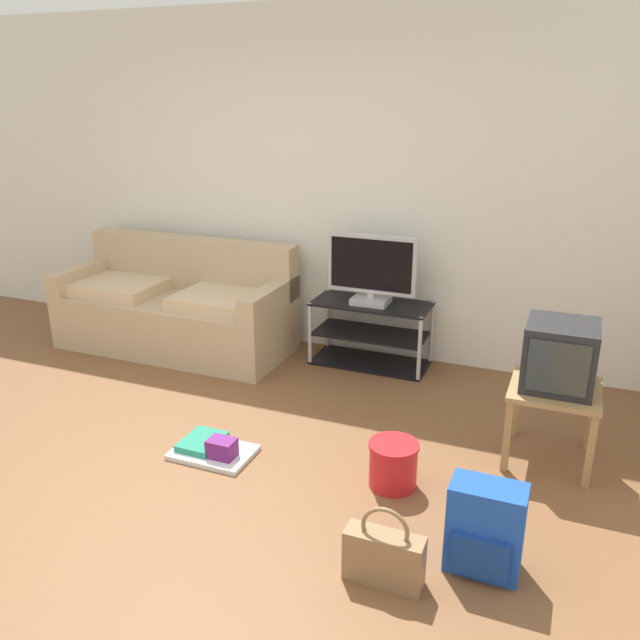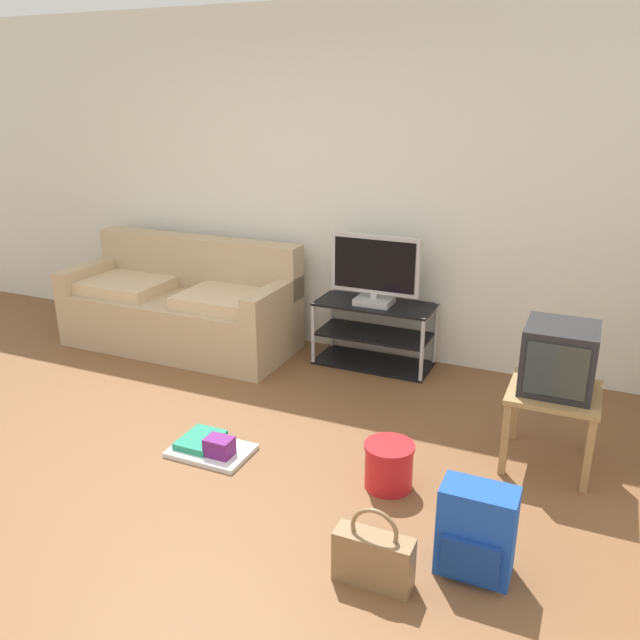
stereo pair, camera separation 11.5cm
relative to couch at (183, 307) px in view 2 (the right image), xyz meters
name	(u,v)px [view 2 (the right image)]	position (x,y,z in m)	size (l,w,h in m)	color
ground_plane	(140,491)	(1.04, -1.91, -0.35)	(9.00, 9.80, 0.02)	brown
wall_back	(321,184)	(1.04, 0.54, 1.01)	(9.00, 0.10, 2.70)	silver
couch	(183,307)	(0.00, 0.00, 0.00)	(1.93, 0.82, 0.89)	tan
tv_stand	(374,334)	(1.63, 0.25, -0.08)	(0.91, 0.42, 0.51)	black
flat_tv	(375,271)	(1.63, 0.22, 0.44)	(0.70, 0.22, 0.54)	#B2B2B7
side_table	(553,403)	(3.04, -0.73, 0.05)	(0.50, 0.50, 0.47)	#9E7A4C
crt_tv	(559,358)	(3.04, -0.71, 0.32)	(0.39, 0.40, 0.38)	#232326
backpack	(476,532)	(2.83, -1.82, -0.12)	(0.33, 0.26, 0.43)	blue
handbag	(373,557)	(2.44, -2.07, -0.20)	(0.35, 0.12, 0.38)	olive
cleaning_bucket	(389,464)	(2.27, -1.33, -0.20)	(0.28, 0.28, 0.26)	red
floor_tray	(210,447)	(1.18, -1.43, -0.30)	(0.48, 0.33, 0.14)	silver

